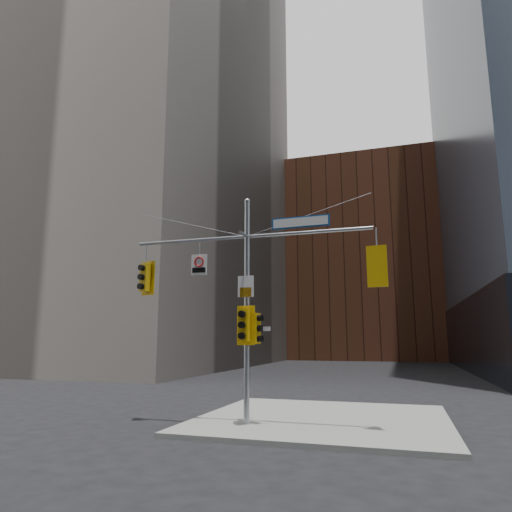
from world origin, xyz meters
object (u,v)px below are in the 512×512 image
Objects in this scene: traffic_light_west_arm at (145,278)px; traffic_light_pole_front at (244,325)px; signal_assembly at (247,285)px; regulatory_sign_arm at (199,264)px; street_sign_blade at (300,222)px; traffic_light_pole_side at (256,328)px; traffic_light_east_arm at (378,267)px.

traffic_light_pole_front is (3.74, -0.28, -1.67)m from traffic_light_west_arm.
regulatory_sign_arm is at bearing -179.31° from signal_assembly.
regulatory_sign_arm is (-3.46, -0.02, -1.18)m from street_sign_blade.
traffic_light_pole_front is at bearing 143.59° from traffic_light_pole_side.
traffic_light_pole_front is (-4.08, -0.27, -1.67)m from traffic_light_east_arm.
traffic_light_pole_front is at bearing 10.48° from traffic_light_west_arm.
traffic_light_east_arm reaches higher than traffic_light_pole_side.
traffic_light_pole_front is at bearing 7.66° from traffic_light_east_arm.
traffic_light_pole_side is 0.78× the size of traffic_light_pole_front.
regulatory_sign_arm is (-1.69, 0.25, 2.05)m from traffic_light_pole_front.
traffic_light_east_arm is at bearing 0.02° from signal_assembly.
signal_assembly is at bearing -178.23° from street_sign_blade.
signal_assembly is at bearing 3.92° from traffic_light_east_arm.
traffic_light_west_arm is 2.09m from regulatory_sign_arm.
traffic_light_pole_side is 1.37× the size of regulatory_sign_arm.
regulatory_sign_arm reaches higher than traffic_light_pole_side.
traffic_light_west_arm is 4.11m from traffic_light_pole_front.
traffic_light_east_arm reaches higher than traffic_light_west_arm.
traffic_light_east_arm is at bearing 14.67° from traffic_light_west_arm.
street_sign_blade is at bearing 0.11° from signal_assembly.
street_sign_blade reaches higher than traffic_light_west_arm.
street_sign_blade is at bearing 3.85° from traffic_light_east_arm.
signal_assembly is at bearing 14.56° from traffic_light_west_arm.
traffic_light_west_arm is 0.97× the size of traffic_light_east_arm.
traffic_light_east_arm is at bearing 6.34° from traffic_light_pole_front.
street_sign_blade reaches higher than traffic_light_pole_front.
signal_assembly reaches higher than traffic_light_east_arm.
traffic_light_east_arm is 1.01× the size of traffic_light_pole_front.
traffic_light_west_arm is 1.25× the size of traffic_light_pole_side.
regulatory_sign_arm reaches higher than traffic_light_pole_front.
traffic_light_pole_side is 3.63m from street_sign_blade.
signal_assembly is 6.53× the size of traffic_light_pole_front.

